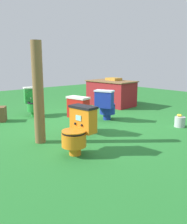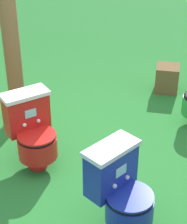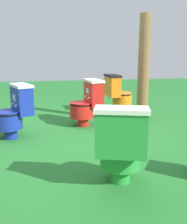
{
  "view_description": "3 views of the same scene",
  "coord_description": "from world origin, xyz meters",
  "px_view_note": "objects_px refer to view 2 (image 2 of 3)",
  "views": [
    {
      "loc": [
        4.1,
        -3.25,
        1.41
      ],
      "look_at": [
        0.34,
        0.03,
        0.34
      ],
      "focal_mm": 39.29,
      "sensor_mm": 36.0,
      "label": 1
    },
    {
      "loc": [
        1.09,
        2.76,
        2.43
      ],
      "look_at": [
        -0.09,
        -0.25,
        0.53
      ],
      "focal_mm": 64.53,
      "sensor_mm": 36.0,
      "label": 2
    },
    {
      "loc": [
        -3.57,
        0.22,
        1.17
      ],
      "look_at": [
        -0.17,
        -0.37,
        0.36
      ],
      "focal_mm": 42.55,
      "sensor_mm": 36.0,
      "label": 3
    }
  ],
  "objects_px": {
    "toilet_red": "(33,131)",
    "wooden_post": "(12,48)",
    "toilet_blue": "(121,191)",
    "small_crate": "(167,78)"
  },
  "relations": [
    {
      "from": "toilet_blue",
      "to": "small_crate",
      "type": "relative_size",
      "value": 2.13
    },
    {
      "from": "small_crate",
      "to": "wooden_post",
      "type": "bearing_deg",
      "value": -0.43
    },
    {
      "from": "small_crate",
      "to": "toilet_blue",
      "type": "bearing_deg",
      "value": 51.29
    },
    {
      "from": "toilet_blue",
      "to": "small_crate",
      "type": "xyz_separation_m",
      "value": [
        -1.55,
        -1.94,
        -0.2
      ]
    },
    {
      "from": "toilet_blue",
      "to": "toilet_red",
      "type": "xyz_separation_m",
      "value": [
        0.42,
        -1.06,
        0.0
      ]
    },
    {
      "from": "toilet_red",
      "to": "small_crate",
      "type": "relative_size",
      "value": 2.13
    },
    {
      "from": "toilet_red",
      "to": "wooden_post",
      "type": "height_order",
      "value": "wooden_post"
    },
    {
      "from": "toilet_blue",
      "to": "toilet_red",
      "type": "distance_m",
      "value": 1.14
    },
    {
      "from": "wooden_post",
      "to": "small_crate",
      "type": "height_order",
      "value": "wooden_post"
    },
    {
      "from": "toilet_red",
      "to": "wooden_post",
      "type": "distance_m",
      "value": 1.02
    }
  ]
}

